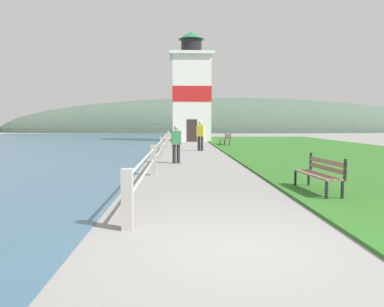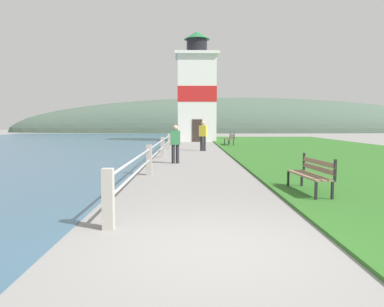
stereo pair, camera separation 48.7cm
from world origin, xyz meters
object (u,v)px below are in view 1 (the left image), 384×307
object	(u,v)px
park_bench_near	(321,172)
person_strolling	(176,143)
person_by_railing	(200,135)
lighthouse	(191,93)
park_bench_midway	(226,138)

from	to	relation	value
park_bench_near	person_strolling	distance (m)	7.77
park_bench_near	person_by_railing	distance (m)	13.99
lighthouse	person_strolling	xyz separation A→B (m)	(-1.31, -19.16, -3.54)
person_strolling	park_bench_near	bearing A→B (deg)	-158.74
person_strolling	person_by_railing	distance (m)	7.07
park_bench_midway	lighthouse	world-z (taller)	lighthouse
park_bench_near	person_strolling	xyz separation A→B (m)	(-3.55, 6.90, 0.34)
park_bench_midway	lighthouse	distance (m)	8.39
park_bench_near	person_by_railing	bearing A→B (deg)	-86.10
park_bench_midway	person_by_railing	size ratio (longest dim) A/B	1.05
park_bench_near	person_by_railing	size ratio (longest dim) A/B	1.01
park_bench_near	park_bench_midway	world-z (taller)	same
person_strolling	lighthouse	bearing A→B (deg)	-9.87
lighthouse	person_strolling	distance (m)	19.53
park_bench_near	lighthouse	xyz separation A→B (m)	(-2.24, 26.06, 3.89)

